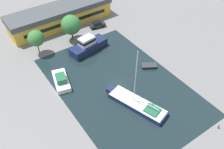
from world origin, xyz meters
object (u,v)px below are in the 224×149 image
parked_car (97,25)px  motor_cruiser (88,46)px  cabin_boat (61,80)px  quay_tree_near_building (71,25)px  small_dinghy (149,66)px  warehouse_building (61,15)px  quay_tree_by_water (36,38)px  sailboat_moored (137,104)px

parked_car → motor_cruiser: bearing=-33.9°
parked_car → motor_cruiser: (-7.59, -7.96, 0.60)m
motor_cruiser → cabin_boat: (-10.76, -6.86, -0.64)m
parked_car → cabin_boat: cabin_boat is taller
quay_tree_near_building → parked_car: bearing=9.7°
quay_tree_near_building → parked_car: quay_tree_near_building is taller
parked_car → motor_cruiser: 11.01m
small_dinghy → warehouse_building: bearing=46.8°
parked_car → small_dinghy: bearing=11.5°
small_dinghy → motor_cruiser: bearing=62.5°
quay_tree_by_water → motor_cruiser: size_ratio=0.62×
parked_car → small_dinghy: (0.63, -21.42, -0.51)m
quay_tree_near_building → small_dinghy: bearing=-65.3°
warehouse_building → quay_tree_by_water: bearing=-139.1°
sailboat_moored → motor_cruiser: size_ratio=1.29×
sailboat_moored → small_dinghy: bearing=19.9°
quay_tree_near_building → motor_cruiser: bearing=-81.4°
quay_tree_by_water → cabin_boat: size_ratio=0.87×
quay_tree_near_building → quay_tree_by_water: quay_tree_near_building is taller
warehouse_building → sailboat_moored: size_ratio=2.24×
small_dinghy → sailboat_moored: bearing=158.9°
motor_cruiser → sailboat_moored: bearing=166.2°
quay_tree_by_water → parked_car: size_ratio=1.39×
warehouse_building → motor_cruiser: 15.34m
quay_tree_near_building → sailboat_moored: (-0.47, -27.46, -3.82)m
quay_tree_near_building → quay_tree_by_water: size_ratio=1.09×
quay_tree_by_water → cabin_boat: bearing=-91.0°
quay_tree_by_water → small_dinghy: (18.76, -19.25, -4.06)m
cabin_boat → warehouse_building: bearing=78.1°
motor_cruiser → small_dinghy: bearing=-158.4°
motor_cruiser → small_dinghy: motor_cruiser is taller
cabin_boat → small_dinghy: bearing=-4.9°
quay_tree_by_water → parked_car: 18.61m
warehouse_building → parked_car: size_ratio=6.51×
quay_tree_near_building → motor_cruiser: size_ratio=0.67×
warehouse_building → motor_cruiser: bearing=-91.3°
quay_tree_near_building → cabin_boat: bearing=-126.2°
warehouse_building → quay_tree_near_building: quay_tree_near_building is taller
quay_tree_by_water → small_dinghy: size_ratio=1.64×
parked_car → cabin_boat: 23.58m
sailboat_moored → parked_car: bearing=54.7°
sailboat_moored → cabin_boat: size_ratio=1.81×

